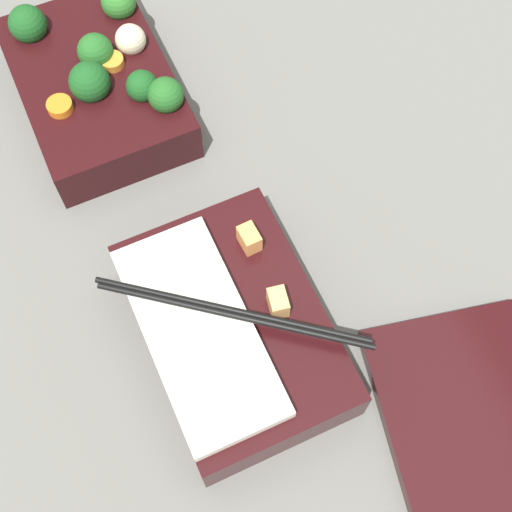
# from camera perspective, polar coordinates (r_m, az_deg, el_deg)

# --- Properties ---
(ground_plane) EXTENTS (3.00, 3.00, 0.00)m
(ground_plane) POSITION_cam_1_polar(r_m,az_deg,el_deg) (0.68, -6.82, 4.32)
(ground_plane) COLOR slate
(bento_tray_vegetable) EXTENTS (0.21, 0.14, 0.08)m
(bento_tray_vegetable) POSITION_cam_1_polar(r_m,az_deg,el_deg) (0.74, -12.59, 13.42)
(bento_tray_vegetable) COLOR black
(bento_tray_vegetable) RESTS_ON ground_plane
(bento_tray_rice) EXTENTS (0.21, 0.18, 0.07)m
(bento_tray_rice) POSITION_cam_1_polar(r_m,az_deg,el_deg) (0.60, -2.05, -5.86)
(bento_tray_rice) COLOR black
(bento_tray_rice) RESTS_ON ground_plane
(bento_lid) EXTENTS (0.23, 0.18, 0.02)m
(bento_lid) POSITION_cam_1_polar(r_m,az_deg,el_deg) (0.62, 17.10, -13.43)
(bento_lid) COLOR black
(bento_lid) RESTS_ON ground_plane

